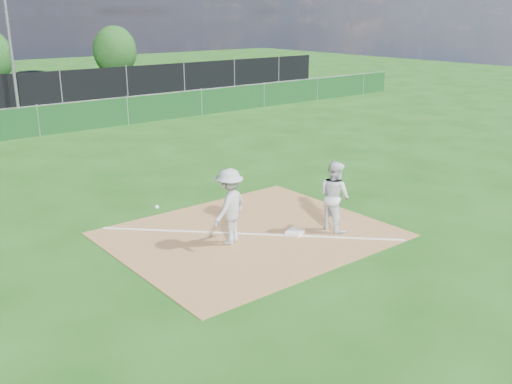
# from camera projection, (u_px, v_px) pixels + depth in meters

# --- Properties ---
(ground) EXTENTS (90.00, 90.00, 0.00)m
(ground) POSITION_uv_depth(u_px,v_px,m) (90.00, 159.00, 19.80)
(ground) COLOR #164B10
(ground) RESTS_ON ground
(infield_dirt) EXTENTS (6.00, 5.00, 0.02)m
(infield_dirt) POSITION_uv_depth(u_px,v_px,m) (250.00, 234.00, 13.11)
(infield_dirt) COLOR olive
(infield_dirt) RESTS_ON ground
(foul_line) EXTENTS (5.01, 5.01, 0.01)m
(foul_line) POSITION_uv_depth(u_px,v_px,m) (250.00, 234.00, 13.11)
(foul_line) COLOR white
(foul_line) RESTS_ON infield_dirt
(green_fence) EXTENTS (44.00, 0.05, 1.20)m
(green_fence) POSITION_uv_depth(u_px,v_px,m) (38.00, 122.00, 23.33)
(green_fence) COLOR #0F3815
(green_fence) RESTS_ON ground
(light_pole) EXTENTS (0.16, 0.16, 8.00)m
(light_pole) POSITION_uv_depth(u_px,v_px,m) (8.00, 30.00, 28.91)
(light_pole) COLOR slate
(light_pole) RESTS_ON ground
(first_base) EXTENTS (0.45, 0.45, 0.07)m
(first_base) POSITION_uv_depth(u_px,v_px,m) (295.00, 232.00, 13.10)
(first_base) COLOR white
(first_base) RESTS_ON infield_dirt
(play_at_first) EXTENTS (2.53, 1.00, 1.69)m
(play_at_first) POSITION_uv_depth(u_px,v_px,m) (229.00, 206.00, 12.38)
(play_at_first) COLOR silver
(play_at_first) RESTS_ON infield_dirt
(runner) EXTENTS (0.66, 0.83, 1.66)m
(runner) POSITION_uv_depth(u_px,v_px,m) (334.00, 196.00, 13.19)
(runner) COLOR white
(runner) RESTS_ON ground
(car_right) EXTENTS (5.05, 2.55, 1.41)m
(car_right) POSITION_uv_depth(u_px,v_px,m) (40.00, 82.00, 35.63)
(car_right) COLOR black
(car_right) RESTS_ON parking_lot
(tree_right) EXTENTS (3.29, 3.29, 3.90)m
(tree_right) POSITION_uv_depth(u_px,v_px,m) (115.00, 51.00, 43.70)
(tree_right) COLOR #382316
(tree_right) RESTS_ON ground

